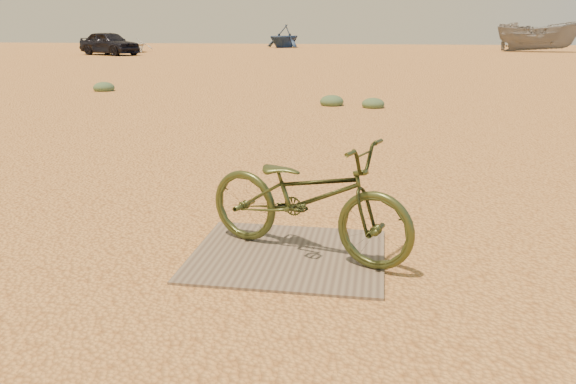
% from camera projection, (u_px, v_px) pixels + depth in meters
% --- Properties ---
extents(ground, '(120.00, 120.00, 0.00)m').
position_uv_depth(ground, '(243.00, 256.00, 4.57)').
color(ground, '#E5A253').
rests_on(ground, ground).
extents(plywood_board, '(1.55, 1.34, 0.02)m').
position_uv_depth(plywood_board, '(288.00, 255.00, 4.57)').
color(plywood_board, '#746550').
rests_on(plywood_board, ground).
extents(bicycle, '(1.92, 1.25, 0.95)m').
position_uv_depth(bicycle, '(307.00, 197.00, 4.46)').
color(bicycle, '#3A441F').
rests_on(bicycle, plywood_board).
extents(car, '(4.89, 3.59, 1.55)m').
position_uv_depth(car, '(109.00, 43.00, 37.36)').
color(car, black).
rests_on(car, ground).
extents(boat_near_left, '(5.15, 5.87, 1.01)m').
position_uv_depth(boat_near_left, '(129.00, 45.00, 41.59)').
color(boat_near_left, white).
rests_on(boat_near_left, ground).
extents(boat_far_left, '(4.81, 5.01, 2.03)m').
position_uv_depth(boat_far_left, '(284.00, 36.00, 50.87)').
color(boat_far_left, navy).
rests_on(boat_far_left, ground).
extents(boat_mid_right, '(6.21, 3.29, 2.28)m').
position_uv_depth(boat_mid_right, '(538.00, 36.00, 42.08)').
color(boat_mid_right, slate).
rests_on(boat_mid_right, ground).
extents(kale_a, '(0.57, 0.57, 0.31)m').
position_uv_depth(kale_a, '(332.00, 105.00, 13.42)').
color(kale_a, '#5B744C').
rests_on(kale_a, ground).
extents(kale_b, '(0.53, 0.53, 0.29)m').
position_uv_depth(kale_b, '(373.00, 108.00, 13.03)').
color(kale_b, '#5B744C').
rests_on(kale_b, ground).
extents(kale_c, '(0.61, 0.61, 0.33)m').
position_uv_depth(kale_c, '(104.00, 91.00, 16.43)').
color(kale_c, '#5B744C').
rests_on(kale_c, ground).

